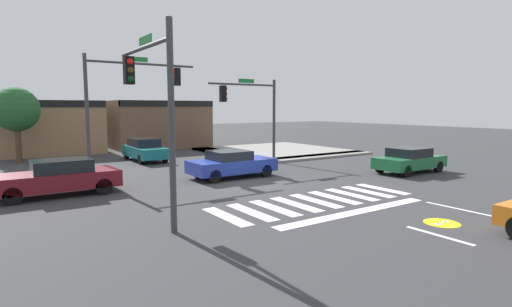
% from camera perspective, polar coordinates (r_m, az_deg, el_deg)
% --- Properties ---
extents(ground_plane, '(120.00, 120.00, 0.00)m').
position_cam_1_polar(ground_plane, '(18.96, -0.81, -4.14)').
color(ground_plane, '#353538').
extents(crosswalk_near, '(8.30, 2.62, 0.01)m').
position_cam_1_polar(crosswalk_near, '(15.48, 8.46, -6.66)').
color(crosswalk_near, silver).
rests_on(crosswalk_near, ground_plane).
extents(bike_detector_marking, '(1.08, 1.08, 0.01)m').
position_cam_1_polar(bike_detector_marking, '(13.72, 24.92, -8.94)').
color(bike_detector_marking, yellow).
rests_on(bike_detector_marking, ground_plane).
extents(curb_corner_northeast, '(10.00, 10.60, 0.15)m').
position_cam_1_polar(curb_corner_northeast, '(31.41, 2.67, 0.28)').
color(curb_corner_northeast, gray).
rests_on(curb_corner_northeast, ground_plane).
extents(storefront_row, '(16.57, 6.34, 4.08)m').
position_cam_1_polar(storefront_row, '(35.59, -20.56, 3.80)').
color(storefront_row, '#93704C').
rests_on(storefront_row, ground_plane).
extents(traffic_signal_northeast, '(4.75, 0.32, 5.26)m').
position_cam_1_polar(traffic_signal_northeast, '(24.69, -0.66, 6.91)').
color(traffic_signal_northeast, '#383A3D').
rests_on(traffic_signal_northeast, ground_plane).
extents(traffic_signal_southwest, '(0.32, 4.38, 5.94)m').
position_cam_1_polar(traffic_signal_southwest, '(12.77, -14.76, 8.50)').
color(traffic_signal_southwest, '#383A3D').
rests_on(traffic_signal_southwest, ground_plane).
extents(traffic_signal_northwest, '(5.72, 0.32, 6.09)m').
position_cam_1_polar(traffic_signal_northwest, '(21.62, -17.66, 8.31)').
color(traffic_signal_northwest, '#383A3D').
rests_on(traffic_signal_northwest, ground_plane).
extents(car_maroon, '(4.68, 1.88, 1.46)m').
position_cam_1_polar(car_maroon, '(17.93, -26.34, -3.05)').
color(car_maroon, maroon).
rests_on(car_maroon, ground_plane).
extents(car_blue, '(4.34, 1.95, 1.37)m').
position_cam_1_polar(car_blue, '(20.22, -3.50, -1.47)').
color(car_blue, '#23389E').
rests_on(car_blue, ground_plane).
extents(car_teal, '(1.79, 4.44, 1.49)m').
position_cam_1_polar(car_teal, '(27.45, -15.55, 0.56)').
color(car_teal, '#196B70').
rests_on(car_teal, ground_plane).
extents(car_green, '(4.16, 1.83, 1.36)m').
position_cam_1_polar(car_green, '(23.22, 21.00, -0.86)').
color(car_green, '#1E6638').
rests_on(car_green, ground_plane).
extents(roadside_tree, '(2.81, 2.81, 4.80)m').
position_cam_1_polar(roadside_tree, '(29.60, -30.97, 5.35)').
color(roadside_tree, '#4C3823').
rests_on(roadside_tree, ground_plane).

